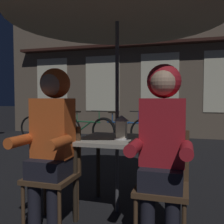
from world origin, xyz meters
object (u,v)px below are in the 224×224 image
object	(u,v)px
patio_umbrella	(117,2)
chair_left	(55,169)
person_left_hooded	(51,131)
person_right_hooded	(162,135)
chair_right	(163,179)
cafe_table	(117,148)
bicycle_nearest	(48,128)
bicycle_second	(86,129)
bicycle_third	(123,131)
lantern	(122,127)

from	to	relation	value
patio_umbrella	chair_left	xyz separation A→B (m)	(-0.48, -0.37, -1.57)
patio_umbrella	person_left_hooded	world-z (taller)	patio_umbrella
person_left_hooded	person_right_hooded	bearing A→B (deg)	0.00
chair_right	cafe_table	bearing A→B (deg)	142.45
cafe_table	bicycle_nearest	bearing A→B (deg)	129.17
chair_left	bicycle_nearest	world-z (taller)	chair_left
chair_right	person_right_hooded	world-z (taller)	person_right_hooded
chair_right	bicycle_second	world-z (taller)	chair_right
bicycle_nearest	bicycle_second	size ratio (longest dim) A/B	1.02
patio_umbrella	bicycle_nearest	world-z (taller)	patio_umbrella
chair_right	bicycle_second	xyz separation A→B (m)	(-2.28, 3.91, -0.14)
person_left_hooded	bicycle_third	size ratio (longest dim) A/B	0.83
chair_right	person_left_hooded	distance (m)	1.03
cafe_table	chair_right	size ratio (longest dim) A/B	0.85
cafe_table	bicycle_third	size ratio (longest dim) A/B	0.44
lantern	person_right_hooded	size ratio (longest dim) A/B	0.17
person_right_hooded	bicycle_second	bearing A→B (deg)	119.87
patio_umbrella	bicycle_nearest	size ratio (longest dim) A/B	1.37
person_right_hooded	chair_right	bearing A→B (deg)	90.00
chair_left	person_left_hooded	world-z (taller)	person_left_hooded
cafe_table	chair_right	distance (m)	0.62
chair_right	chair_left	bearing A→B (deg)	180.00
bicycle_nearest	patio_umbrella	bearing A→B (deg)	-50.83
lantern	person_left_hooded	bearing A→B (deg)	-146.88
person_right_hooded	bicycle_second	distance (m)	4.60
patio_umbrella	chair_right	distance (m)	1.68
cafe_table	lantern	world-z (taller)	lantern
chair_left	bicycle_third	world-z (taller)	chair_left
bicycle_third	person_left_hooded	bearing A→B (deg)	-84.82
bicycle_nearest	bicycle_second	xyz separation A→B (m)	(1.11, -0.03, 0.00)
lantern	bicycle_nearest	size ratio (longest dim) A/B	0.14
bicycle_nearest	lantern	bearing A→B (deg)	-50.77
chair_left	bicycle_nearest	bearing A→B (deg)	121.67
chair_left	person_left_hooded	bearing A→B (deg)	-90.00
cafe_table	person_left_hooded	bearing A→B (deg)	-138.43
cafe_table	chair_right	world-z (taller)	chair_right
cafe_table	chair_left	world-z (taller)	chair_left
person_left_hooded	bicycle_second	bearing A→B (deg)	108.39
patio_umbrella	person_left_hooded	size ratio (longest dim) A/B	1.65
person_right_hooded	lantern	bearing A→B (deg)	139.55
cafe_table	chair_right	bearing A→B (deg)	-37.55
chair_left	bicycle_nearest	xyz separation A→B (m)	(-2.43, 3.94, -0.14)
person_right_hooded	bicycle_third	world-z (taller)	person_right_hooded
bicycle_second	bicycle_third	bearing A→B (deg)	3.26
patio_umbrella	chair_right	world-z (taller)	patio_umbrella
bicycle_third	cafe_table	bearing A→B (deg)	-76.79
chair_right	person_left_hooded	bearing A→B (deg)	-176.61
lantern	cafe_table	bearing A→B (deg)	131.96
chair_left	chair_right	world-z (taller)	same
lantern	chair_left	world-z (taller)	lantern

